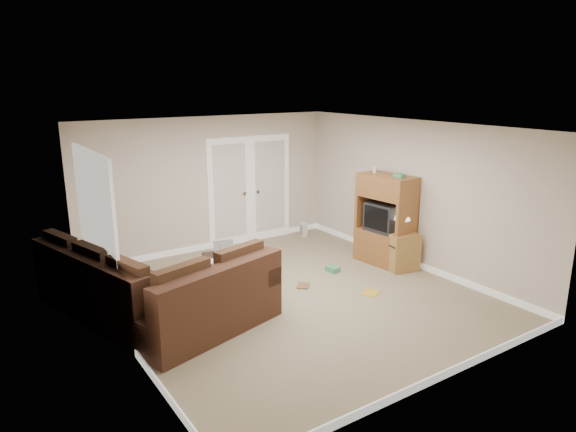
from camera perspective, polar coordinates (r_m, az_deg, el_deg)
floor at (r=7.76m, az=0.39°, el=-8.87°), size 5.50×5.50×0.00m
ceiling at (r=7.14m, az=0.43°, el=9.84°), size 5.00×5.50×0.02m
wall_left at (r=6.36m, az=-18.65°, el=-3.09°), size 0.02×5.50×2.50m
wall_right at (r=8.96m, az=13.81°, el=2.34°), size 0.02×5.50×2.50m
wall_back at (r=9.70m, az=-8.73°, el=3.53°), size 5.00×0.02×2.50m
wall_front at (r=5.40m, az=17.04°, el=-6.10°), size 5.00×0.02×2.50m
baseboards at (r=7.74m, az=0.40°, el=-8.53°), size 5.00×5.50×0.10m
french_doors at (r=10.09m, az=-4.22°, el=2.85°), size 1.80×0.05×2.13m
window_left at (r=7.23m, az=-20.68°, el=1.31°), size 0.05×1.92×1.42m
sectional_sofa at (r=7.13m, az=-14.98°, el=-8.44°), size 2.74×3.17×0.93m
coffee_table at (r=8.00m, az=-6.80°, el=-6.34°), size 0.79×1.20×0.75m
tv_armoire at (r=9.04m, az=10.77°, el=-0.37°), size 0.63×1.03×1.69m
side_cabinet at (r=8.92m, az=12.40°, el=-3.46°), size 0.59×0.59×1.04m
space_heater at (r=10.57m, az=1.77°, el=-1.50°), size 0.13×0.11×0.30m
floor_magazine at (r=7.96m, az=9.17°, el=-8.43°), size 0.36×0.34×0.01m
floor_greenbox at (r=8.72m, az=5.01°, el=-5.90°), size 0.18×0.23×0.09m
floor_book at (r=8.12m, az=1.06°, el=-7.70°), size 0.30×0.30×0.02m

